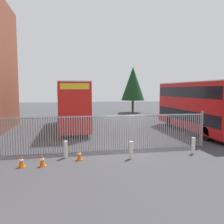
{
  "coord_description": "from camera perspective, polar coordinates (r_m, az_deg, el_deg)",
  "views": [
    {
      "loc": [
        -3.39,
        -14.0,
        3.75
      ],
      "look_at": [
        0.0,
        4.0,
        2.0
      ],
      "focal_mm": 37.46,
      "sensor_mm": 36.0,
      "label": 1
    }
  ],
  "objects": [
    {
      "name": "tree_tall_back",
      "position": [
        38.44,
        5.12,
        6.9
      ],
      "size": [
        3.79,
        3.79,
        7.45
      ],
      "color": "#4C3823",
      "rests_on": "ground"
    },
    {
      "name": "traffic_cone_mid_forecourt",
      "position": [
        12.19,
        -16.65,
        -11.26
      ],
      "size": [
        0.34,
        0.34,
        0.59
      ],
      "color": "orange",
      "rests_on": "ground"
    },
    {
      "name": "bollard_near_left",
      "position": [
        13.26,
        -11.25,
        -8.95
      ],
      "size": [
        0.2,
        0.2,
        0.95
      ],
      "primitive_type": "cylinder",
      "color": "silver",
      "rests_on": "ground"
    },
    {
      "name": "palisade_fence",
      "position": [
        14.34,
        -3.26,
        -4.87
      ],
      "size": [
        13.98,
        0.14,
        2.35
      ],
      "color": "gray",
      "rests_on": "ground"
    },
    {
      "name": "double_decker_bus_behind_fence_left",
      "position": [
        22.87,
        -9.4,
        2.06
      ],
      "size": [
        2.54,
        10.81,
        4.42
      ],
      "color": "red",
      "rests_on": "ground"
    },
    {
      "name": "bollard_near_right",
      "position": [
        14.69,
        19.22,
        -7.74
      ],
      "size": [
        0.2,
        0.2,
        0.95
      ],
      "primitive_type": "cylinder",
      "color": "silver",
      "rests_on": "ground"
    },
    {
      "name": "traffic_cone_near_kerb",
      "position": [
        12.37,
        -21.25,
        -11.16
      ],
      "size": [
        0.34,
        0.34,
        0.59
      ],
      "color": "orange",
      "rests_on": "ground"
    },
    {
      "name": "bollard_center_front",
      "position": [
        12.93,
        4.7,
        -9.24
      ],
      "size": [
        0.2,
        0.2,
        0.95
      ],
      "primitive_type": "cylinder",
      "color": "silver",
      "rests_on": "ground"
    },
    {
      "name": "traffic_cone_by_gate",
      "position": [
        12.78,
        -7.96,
        -10.31
      ],
      "size": [
        0.34,
        0.34,
        0.59
      ],
      "color": "orange",
      "rests_on": "ground"
    },
    {
      "name": "ground_plane",
      "position": [
        22.57,
        -1.89,
        -4.11
      ],
      "size": [
        100.0,
        100.0,
        0.0
      ],
      "primitive_type": "plane",
      "color": "#3D3D42"
    },
    {
      "name": "double_decker_bus_near_gate",
      "position": [
        21.82,
        19.94,
        1.65
      ],
      "size": [
        2.54,
        10.81,
        4.42
      ],
      "color": "red",
      "rests_on": "ground"
    }
  ]
}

